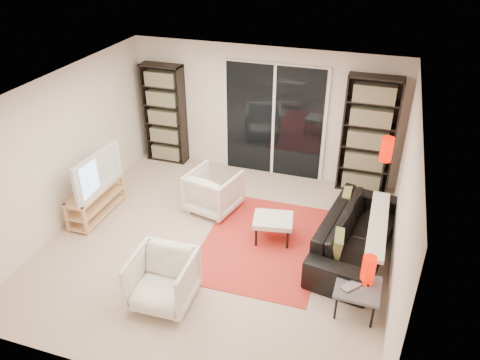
# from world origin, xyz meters

# --- Properties ---
(floor) EXTENTS (5.00, 5.00, 0.00)m
(floor) POSITION_xyz_m (0.00, 0.00, 0.00)
(floor) COLOR beige
(floor) RESTS_ON ground
(wall_back) EXTENTS (5.00, 0.02, 2.40)m
(wall_back) POSITION_xyz_m (0.00, 2.50, 1.20)
(wall_back) COLOR silver
(wall_back) RESTS_ON ground
(wall_front) EXTENTS (5.00, 0.02, 2.40)m
(wall_front) POSITION_xyz_m (0.00, -2.50, 1.20)
(wall_front) COLOR silver
(wall_front) RESTS_ON ground
(wall_left) EXTENTS (0.02, 5.00, 2.40)m
(wall_left) POSITION_xyz_m (-2.50, 0.00, 1.20)
(wall_left) COLOR silver
(wall_left) RESTS_ON ground
(wall_right) EXTENTS (0.02, 5.00, 2.40)m
(wall_right) POSITION_xyz_m (2.50, 0.00, 1.20)
(wall_right) COLOR silver
(wall_right) RESTS_ON ground
(ceiling) EXTENTS (5.00, 5.00, 0.02)m
(ceiling) POSITION_xyz_m (0.00, 0.00, 2.40)
(ceiling) COLOR white
(ceiling) RESTS_ON wall_back
(sliding_door) EXTENTS (1.92, 0.08, 2.16)m
(sliding_door) POSITION_xyz_m (0.20, 2.46, 1.05)
(sliding_door) COLOR white
(sliding_door) RESTS_ON ground
(bookshelf_left) EXTENTS (0.80, 0.30, 1.95)m
(bookshelf_left) POSITION_xyz_m (-1.95, 2.33, 0.98)
(bookshelf_left) COLOR black
(bookshelf_left) RESTS_ON ground
(bookshelf_right) EXTENTS (0.90, 0.30, 2.10)m
(bookshelf_right) POSITION_xyz_m (1.90, 2.33, 1.05)
(bookshelf_right) COLOR black
(bookshelf_right) RESTS_ON ground
(tv_stand) EXTENTS (0.38, 1.20, 0.50)m
(tv_stand) POSITION_xyz_m (-2.19, 0.14, 0.26)
(tv_stand) COLOR #D5B478
(tv_stand) RESTS_ON floor
(tv) EXTENTS (0.23, 1.13, 0.65)m
(tv) POSITION_xyz_m (-2.17, 0.14, 0.82)
(tv) COLOR black
(tv) RESTS_ON tv_stand
(rug) EXTENTS (1.78, 2.38, 0.01)m
(rug) POSITION_xyz_m (0.64, 0.23, 0.01)
(rug) COLOR red
(rug) RESTS_ON floor
(sofa) EXTENTS (1.20, 2.33, 0.65)m
(sofa) POSITION_xyz_m (1.98, 0.44, 0.32)
(sofa) COLOR black
(sofa) RESTS_ON floor
(armchair_back) EXTENTS (0.91, 0.93, 0.71)m
(armchair_back) POSITION_xyz_m (-0.40, 0.88, 0.36)
(armchair_back) COLOR silver
(armchair_back) RESTS_ON floor
(armchair_front) EXTENTS (0.78, 0.81, 0.71)m
(armchair_front) POSITION_xyz_m (-0.24, -1.34, 0.36)
(armchair_front) COLOR silver
(armchair_front) RESTS_ON floor
(ottoman) EXTENTS (0.66, 0.57, 0.40)m
(ottoman) POSITION_xyz_m (0.75, 0.36, 0.35)
(ottoman) COLOR silver
(ottoman) RESTS_ON floor
(side_table) EXTENTS (0.56, 0.56, 0.40)m
(side_table) POSITION_xyz_m (2.11, -0.75, 0.36)
(side_table) COLOR #4F4E54
(side_table) RESTS_ON floor
(laptop) EXTENTS (0.35, 0.36, 0.02)m
(laptop) POSITION_xyz_m (2.08, -0.79, 0.41)
(laptop) COLOR silver
(laptop) RESTS_ON side_table
(table_lamp) EXTENTS (0.17, 0.17, 0.38)m
(table_lamp) POSITION_xyz_m (2.20, -0.63, 0.59)
(table_lamp) COLOR red
(table_lamp) RESTS_ON side_table
(floor_lamp) EXTENTS (0.21, 0.21, 1.43)m
(floor_lamp) POSITION_xyz_m (2.22, 1.50, 1.09)
(floor_lamp) COLOR black
(floor_lamp) RESTS_ON floor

